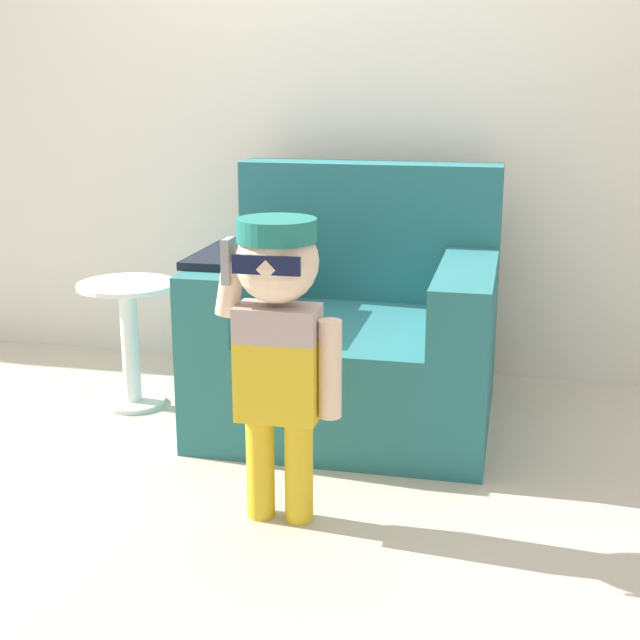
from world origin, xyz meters
The scene contains 5 objects.
ground_plane centered at (0.00, 0.00, 0.00)m, with size 10.00×10.00×0.00m, color #BCB29E.
wall_back centered at (0.00, 0.70, 1.30)m, with size 10.00×0.05×2.60m.
armchair centered at (0.21, 0.08, 0.34)m, with size 1.09×0.99×0.97m.
person_child centered at (0.16, -0.85, 0.62)m, with size 0.38×0.28×0.92m.
side_table centered at (-0.69, -0.03, 0.31)m, with size 0.39×0.39×0.52m.
Camera 1 is at (0.82, -3.24, 1.30)m, focal length 50.00 mm.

